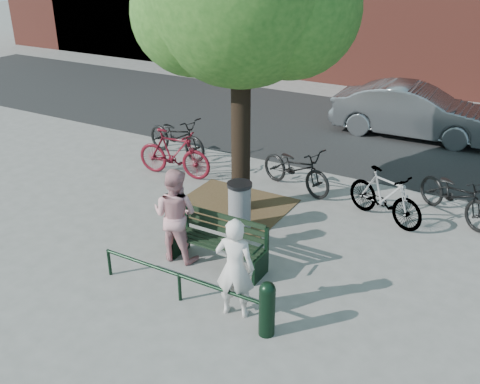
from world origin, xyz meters
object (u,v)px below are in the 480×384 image
Objects in this scene: bollard at (267,307)px; parked_car at (413,111)px; litter_bin at (240,206)px; person_left at (235,268)px; person_right at (175,215)px; bicycle_c at (296,168)px; park_bench at (221,240)px.

bollard is 0.19× the size of parked_car.
litter_bin is at bearing 166.04° from parked_car.
person_left is 0.76m from bollard.
person_left is at bearing 146.28° from person_right.
bicycle_c is at bearing 162.68° from parked_car.
person_right reaches higher than parked_car.
person_left is at bearing -61.68° from litter_bin.
bollard is (2.42, -1.10, -0.39)m from person_right.
bicycle_c is at bearing 109.72° from bollard.
litter_bin is 2.37m from bicycle_c.
park_bench is at bearing 140.52° from bollard.
bicycle_c is (0.17, 2.36, 0.02)m from litter_bin.
park_bench is at bearing -158.90° from bicycle_c.
bollard is 0.89× the size of litter_bin.
person_right reaches higher than park_bench.
person_left is 1.84× the size of bollard.
person_right is at bearing 155.62° from bollard.
bicycle_c is (-1.78, 4.96, 0.05)m from bollard.
bollard is 3.25m from litter_bin.
bollard is 10.21m from parked_car.
bicycle_c is at bearing 85.86° from litter_bin.
person_left is at bearing 163.77° from bollard.
litter_bin is (-1.30, 2.41, -0.32)m from person_left.
person_left is 0.82× the size of bicycle_c.
person_left is 4.91m from bicycle_c.
litter_bin is at bearing -165.82° from bicycle_c.
parked_car is (1.43, 5.24, 0.24)m from bicycle_c.
person_right is at bearing -164.77° from park_bench.
park_bench is 0.99× the size of person_right.
person_left is (0.95, -1.13, 0.36)m from park_bench.
person_right reaches higher than bicycle_c.
person_left is 10.01m from parked_car.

